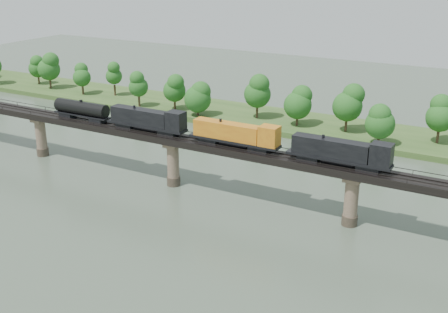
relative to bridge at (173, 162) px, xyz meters
The scene contains 6 objects.
ground 30.49m from the bridge, 90.00° to the right, with size 400.00×400.00×0.00m, color #3A4839.
far_bank 55.20m from the bridge, 90.00° to the left, with size 300.00×24.00×1.60m, color #314D1F.
bridge is the anchor object (origin of this frame).
bridge_superstructure 6.33m from the bridge, 90.00° to the left, with size 220.00×4.90×0.75m.
far_treeline 51.30m from the bridge, 99.23° to the left, with size 289.06×17.54×13.60m.
freight_train 11.80m from the bridge, ahead, with size 80.05×3.12×5.51m.
Camera 1 is at (65.63, -65.22, 48.59)m, focal length 45.00 mm.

